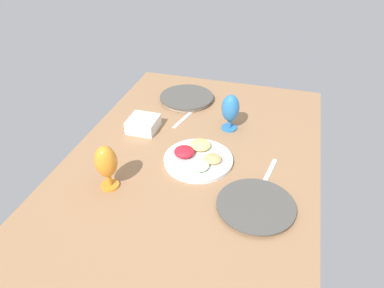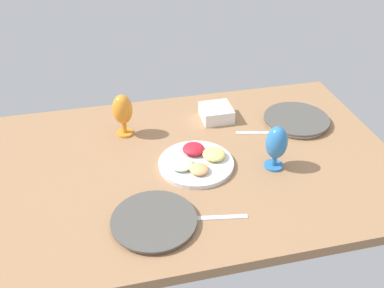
{
  "view_description": "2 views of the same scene",
  "coord_description": "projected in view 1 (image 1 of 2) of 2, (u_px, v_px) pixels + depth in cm",
  "views": [
    {
      "loc": [
        115.86,
        34.01,
        93.41
      ],
      "look_at": [
        -7.91,
        -1.88,
        3.33
      ],
      "focal_mm": 34.2,
      "sensor_mm": 36.0,
      "label": 1
    },
    {
      "loc": [
        30.79,
        132.04,
        102.43
      ],
      "look_at": [
        -1.58,
        -6.95,
        3.33
      ],
      "focal_mm": 40.9,
      "sensor_mm": 36.0,
      "label": 2
    }
  ],
  "objects": [
    {
      "name": "square_bowl_white",
      "position": [
        143.0,
        123.0,
        1.71
      ],
      "size": [
        13.26,
        13.26,
        6.02
      ],
      "color": "white",
      "rests_on": "ground_plane"
    },
    {
      "name": "fork_by_right_plate",
      "position": [
        269.0,
        172.0,
        1.47
      ],
      "size": [
        18.05,
        4.74,
        0.6
      ],
      "primitive_type": "cube",
      "rotation": [
        0.0,
        0.0,
        -0.17
      ],
      "color": "silver",
      "rests_on": "ground_plane"
    },
    {
      "name": "ground_plane",
      "position": [
        191.0,
        165.0,
        1.54
      ],
      "size": [
        160.0,
        104.0,
        4.0
      ],
      "primitive_type": "cube",
      "color": "#99704C"
    },
    {
      "name": "hurricane_glass_orange",
      "position": [
        106.0,
        163.0,
        1.33
      ],
      "size": [
        8.32,
        8.32,
        18.58
      ],
      "color": "orange",
      "rests_on": "ground_plane"
    },
    {
      "name": "fork_by_left_plate",
      "position": [
        183.0,
        119.0,
        1.8
      ],
      "size": [
        17.94,
        5.81,
        0.6
      ],
      "primitive_type": "cube",
      "rotation": [
        0.0,
        0.0,
        -0.23
      ],
      "color": "silver",
      "rests_on": "ground_plane"
    },
    {
      "name": "hurricane_glass_blue",
      "position": [
        230.0,
        109.0,
        1.67
      ],
      "size": [
        8.23,
        8.23,
        17.77
      ],
      "color": "#2D73B8",
      "rests_on": "ground_plane"
    },
    {
      "name": "dinner_plate_right",
      "position": [
        256.0,
        206.0,
        1.3
      ],
      "size": [
        28.18,
        28.18,
        1.95
      ],
      "color": "silver",
      "rests_on": "ground_plane"
    },
    {
      "name": "fruit_platter",
      "position": [
        198.0,
        158.0,
        1.52
      ],
      "size": [
        28.86,
        28.86,
        5.24
      ],
      "color": "silver",
      "rests_on": "ground_plane"
    },
    {
      "name": "dinner_plate_left",
      "position": [
        187.0,
        98.0,
        1.96
      ],
      "size": [
        28.58,
        28.58,
        2.49
      ],
      "color": "silver",
      "rests_on": "ground_plane"
    }
  ]
}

